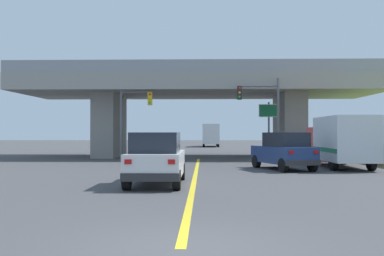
{
  "coord_description": "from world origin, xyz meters",
  "views": [
    {
      "loc": [
        0.41,
        -7.74,
        2.01
      ],
      "look_at": [
        -0.25,
        16.92,
        2.27
      ],
      "focal_mm": 41.97,
      "sensor_mm": 36.0,
      "label": 1
    }
  ],
  "objects": [
    {
      "name": "box_truck",
      "position": [
        8.27,
        18.24,
        1.55
      ],
      "size": [
        2.33,
        7.06,
        2.91
      ],
      "color": "red",
      "rests_on": "ground"
    },
    {
      "name": "traffic_signal_nearside",
      "position": [
        4.69,
        24.0,
        3.77
      ],
      "size": [
        2.98,
        0.36,
        5.87
      ],
      "color": "#56595E",
      "rests_on": "ground"
    },
    {
      "name": "overpass_bridge",
      "position": [
        0.0,
        29.47,
        5.08
      ],
      "size": [
        28.86,
        9.96,
        7.31
      ],
      "color": "gray",
      "rests_on": "ground"
    },
    {
      "name": "highway_sign",
      "position": [
        5.37,
        26.61,
        3.17
      ],
      "size": [
        1.54,
        0.17,
        4.34
      ],
      "color": "#56595E",
      "rests_on": "ground"
    },
    {
      "name": "ground",
      "position": [
        0.0,
        29.47,
        0.0
      ],
      "size": [
        160.0,
        160.0,
        0.0
      ],
      "primitive_type": "plane",
      "color": "#424244"
    },
    {
      "name": "traffic_signal_farside",
      "position": [
        -4.89,
        24.81,
        3.51
      ],
      "size": [
        2.36,
        0.36,
        5.51
      ],
      "color": "#56595E",
      "rests_on": "ground"
    },
    {
      "name": "suv_lead",
      "position": [
        -1.42,
        9.48,
        1.01
      ],
      "size": [
        2.02,
        4.57,
        2.02
      ],
      "color": "silver",
      "rests_on": "ground"
    },
    {
      "name": "lane_divider_stripe",
      "position": [
        0.0,
        13.26,
        0.0
      ],
      "size": [
        0.2,
        26.52,
        0.01
      ],
      "primitive_type": "cube",
      "color": "yellow",
      "rests_on": "ground"
    },
    {
      "name": "semi_truck_distant",
      "position": [
        1.38,
        56.37,
        1.68
      ],
      "size": [
        2.33,
        7.36,
        3.2
      ],
      "color": "red",
      "rests_on": "ground"
    },
    {
      "name": "suv_crossing",
      "position": [
        4.75,
        16.71,
        1.01
      ],
      "size": [
        3.17,
        4.7,
        2.02
      ],
      "rotation": [
        0.0,
        0.0,
        0.32
      ],
      "color": "navy",
      "rests_on": "ground"
    }
  ]
}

